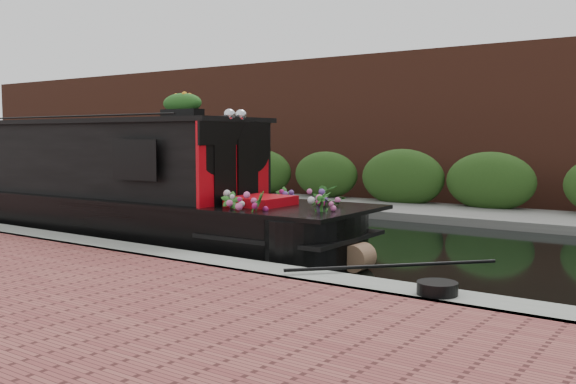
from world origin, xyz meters
The scene contains 8 objects.
ground centered at (0.00, 0.00, 0.00)m, with size 80.00×80.00×0.00m, color black.
near_bank_coping centered at (0.00, -3.30, 0.00)m, with size 40.00×0.60×0.50m, color gray.
far_bank_path centered at (0.00, 4.20, 0.00)m, with size 40.00×2.40×0.34m, color #62625E.
far_hedge centered at (0.00, 5.10, 0.00)m, with size 40.00×1.10×2.80m, color #254617.
far_brick_wall centered at (0.00, 7.20, 0.00)m, with size 40.00×1.00×8.00m, color #5B2C1E.
narrowboat centered at (-3.32, -1.78, 0.78)m, with size 11.26×2.27×2.63m.
rope_fender centered at (2.62, -1.78, 0.18)m, with size 0.35×0.35×0.34m, color brown.
coiled_mooring_rope centered at (4.33, -3.32, 0.31)m, with size 0.39×0.39×0.12m, color black.
Camera 1 is at (6.66, -9.02, 1.75)m, focal length 40.00 mm.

